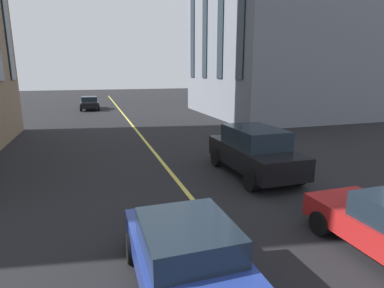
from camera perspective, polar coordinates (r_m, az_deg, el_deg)
name	(u,v)px	position (r m, az deg, el deg)	size (l,w,h in m)	color
lane_centre_line	(153,151)	(16.14, -7.09, -1.28)	(80.00, 0.16, 0.01)	#D8C64C
car_blue_far	(190,262)	(5.88, -0.33, -20.68)	(4.40, 1.95, 1.37)	navy
car_black_parked_a	(90,103)	(35.66, -18.20, 7.14)	(4.40, 1.95, 1.37)	black
car_black_parked_b	(254,151)	(12.39, 11.28, -1.23)	(4.70, 2.14, 1.88)	black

